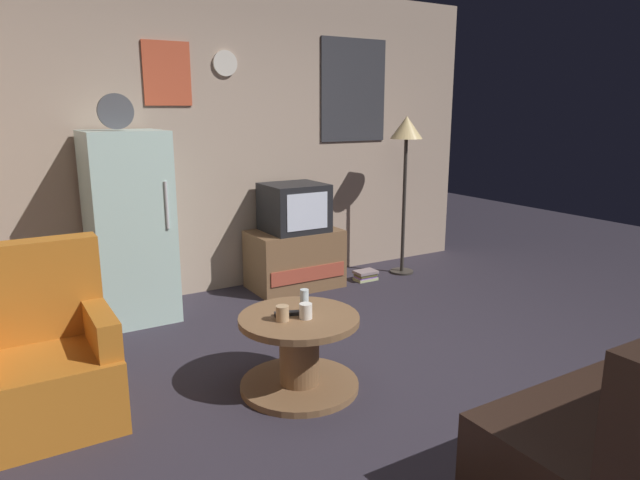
{
  "coord_description": "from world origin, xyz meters",
  "views": [
    {
      "loc": [
        -2.05,
        -2.45,
        1.66
      ],
      "look_at": [
        -0.04,
        0.9,
        0.75
      ],
      "focal_mm": 31.71,
      "sensor_mm": 36.0,
      "label": 1
    }
  ],
  "objects_px": {
    "mug_ceramic_white": "(306,311)",
    "mug_ceramic_tan": "(282,313)",
    "crt_tv": "(294,207)",
    "armchair": "(46,361)",
    "tv_stand": "(295,259)",
    "standing_lamp": "(406,140)",
    "book_stack": "(366,275)",
    "remote_control": "(287,314)",
    "fridge": "(129,227)",
    "wine_glass": "(304,301)",
    "coffee_table": "(299,352)"
  },
  "relations": [
    {
      "from": "fridge",
      "to": "book_stack",
      "type": "distance_m",
      "value": 2.31
    },
    {
      "from": "fridge",
      "to": "tv_stand",
      "type": "distance_m",
      "value": 1.57
    },
    {
      "from": "mug_ceramic_tan",
      "to": "remote_control",
      "type": "height_order",
      "value": "mug_ceramic_tan"
    },
    {
      "from": "coffee_table",
      "to": "wine_glass",
      "type": "xyz_separation_m",
      "value": [
        0.05,
        0.02,
        0.31
      ]
    },
    {
      "from": "standing_lamp",
      "to": "armchair",
      "type": "relative_size",
      "value": 1.66
    },
    {
      "from": "remote_control",
      "to": "crt_tv",
      "type": "bearing_deg",
      "value": 79.07
    },
    {
      "from": "crt_tv",
      "to": "armchair",
      "type": "distance_m",
      "value": 2.68
    },
    {
      "from": "standing_lamp",
      "to": "book_stack",
      "type": "distance_m",
      "value": 1.39
    },
    {
      "from": "tv_stand",
      "to": "mug_ceramic_tan",
      "type": "distance_m",
      "value": 2.09
    },
    {
      "from": "standing_lamp",
      "to": "remote_control",
      "type": "bearing_deg",
      "value": -143.9
    },
    {
      "from": "coffee_table",
      "to": "tv_stand",
      "type": "bearing_deg",
      "value": 62.27
    },
    {
      "from": "fridge",
      "to": "mug_ceramic_tan",
      "type": "height_order",
      "value": "fridge"
    },
    {
      "from": "mug_ceramic_tan",
      "to": "book_stack",
      "type": "xyz_separation_m",
      "value": [
        1.75,
        1.62,
        -0.46
      ]
    },
    {
      "from": "coffee_table",
      "to": "armchair",
      "type": "bearing_deg",
      "value": 162.98
    },
    {
      "from": "coffee_table",
      "to": "mug_ceramic_tan",
      "type": "xyz_separation_m",
      "value": [
        -0.12,
        -0.02,
        0.28
      ]
    },
    {
      "from": "crt_tv",
      "to": "wine_glass",
      "type": "xyz_separation_m",
      "value": [
        -0.88,
        -1.76,
        -0.23
      ]
    },
    {
      "from": "mug_ceramic_white",
      "to": "book_stack",
      "type": "distance_m",
      "value": 2.36
    },
    {
      "from": "wine_glass",
      "to": "remote_control",
      "type": "bearing_deg",
      "value": 166.9
    },
    {
      "from": "standing_lamp",
      "to": "mug_ceramic_tan",
      "type": "xyz_separation_m",
      "value": [
        -2.23,
        -1.65,
        -0.85
      ]
    },
    {
      "from": "standing_lamp",
      "to": "tv_stand",
      "type": "bearing_deg",
      "value": 172.77
    },
    {
      "from": "mug_ceramic_tan",
      "to": "armchair",
      "type": "relative_size",
      "value": 0.09
    },
    {
      "from": "coffee_table",
      "to": "armchair",
      "type": "height_order",
      "value": "armchair"
    },
    {
      "from": "standing_lamp",
      "to": "mug_ceramic_white",
      "type": "relative_size",
      "value": 17.67
    },
    {
      "from": "fridge",
      "to": "mug_ceramic_white",
      "type": "relative_size",
      "value": 19.67
    },
    {
      "from": "standing_lamp",
      "to": "book_stack",
      "type": "relative_size",
      "value": 7.27
    },
    {
      "from": "wine_glass",
      "to": "remote_control",
      "type": "distance_m",
      "value": 0.13
    },
    {
      "from": "crt_tv",
      "to": "standing_lamp",
      "type": "xyz_separation_m",
      "value": [
        1.18,
        -0.15,
        0.59
      ]
    },
    {
      "from": "mug_ceramic_white",
      "to": "remote_control",
      "type": "relative_size",
      "value": 0.6
    },
    {
      "from": "crt_tv",
      "to": "mug_ceramic_white",
      "type": "bearing_deg",
      "value": -116.64
    },
    {
      "from": "fridge",
      "to": "standing_lamp",
      "type": "height_order",
      "value": "fridge"
    },
    {
      "from": "standing_lamp",
      "to": "coffee_table",
      "type": "height_order",
      "value": "standing_lamp"
    },
    {
      "from": "mug_ceramic_tan",
      "to": "book_stack",
      "type": "height_order",
      "value": "mug_ceramic_tan"
    },
    {
      "from": "mug_ceramic_tan",
      "to": "remote_control",
      "type": "xyz_separation_m",
      "value": [
        0.06,
        0.06,
        -0.03
      ]
    },
    {
      "from": "wine_glass",
      "to": "book_stack",
      "type": "xyz_separation_m",
      "value": [
        1.58,
        1.58,
        -0.49
      ]
    },
    {
      "from": "mug_ceramic_white",
      "to": "mug_ceramic_tan",
      "type": "xyz_separation_m",
      "value": [
        -0.13,
        0.04,
        0.0
      ]
    },
    {
      "from": "tv_stand",
      "to": "crt_tv",
      "type": "relative_size",
      "value": 1.56
    },
    {
      "from": "fridge",
      "to": "remote_control",
      "type": "height_order",
      "value": "fridge"
    },
    {
      "from": "crt_tv",
      "to": "wine_glass",
      "type": "distance_m",
      "value": 1.98
    },
    {
      "from": "mug_ceramic_white",
      "to": "mug_ceramic_tan",
      "type": "height_order",
      "value": "same"
    },
    {
      "from": "tv_stand",
      "to": "wine_glass",
      "type": "xyz_separation_m",
      "value": [
        -0.88,
        -1.76,
        0.27
      ]
    },
    {
      "from": "wine_glass",
      "to": "book_stack",
      "type": "bearing_deg",
      "value": 44.9
    },
    {
      "from": "fridge",
      "to": "mug_ceramic_white",
      "type": "xyz_separation_m",
      "value": [
        0.58,
        -1.79,
        -0.24
      ]
    },
    {
      "from": "fridge",
      "to": "standing_lamp",
      "type": "bearing_deg",
      "value": -2.4
    },
    {
      "from": "crt_tv",
      "to": "standing_lamp",
      "type": "distance_m",
      "value": 1.33
    },
    {
      "from": "remote_control",
      "to": "book_stack",
      "type": "height_order",
      "value": "remote_control"
    },
    {
      "from": "wine_glass",
      "to": "book_stack",
      "type": "height_order",
      "value": "wine_glass"
    },
    {
      "from": "tv_stand",
      "to": "fridge",
      "type": "bearing_deg",
      "value": -178.56
    },
    {
      "from": "crt_tv",
      "to": "armchair",
      "type": "relative_size",
      "value": 0.56
    },
    {
      "from": "wine_glass",
      "to": "remote_control",
      "type": "xyz_separation_m",
      "value": [
        -0.11,
        0.02,
        -0.06
      ]
    },
    {
      "from": "fridge",
      "to": "book_stack",
      "type": "bearing_deg",
      "value": -3.68
    }
  ]
}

